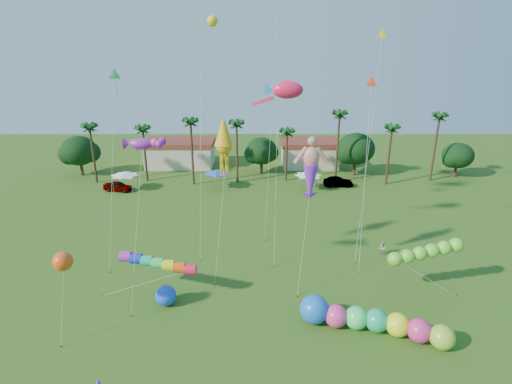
{
  "coord_description": "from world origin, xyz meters",
  "views": [
    {
      "loc": [
        -0.05,
        -22.07,
        20.44
      ],
      "look_at": [
        0.0,
        10.0,
        9.0
      ],
      "focal_mm": 28.0,
      "sensor_mm": 36.0,
      "label": 1
    }
  ],
  "objects_px": {
    "car_a": "(118,186)",
    "car_b": "(338,182)",
    "caterpillar_inflatable": "(368,320)",
    "blue_ball": "(166,295)",
    "spectator_b": "(383,248)"
  },
  "relations": [
    {
      "from": "caterpillar_inflatable",
      "to": "blue_ball",
      "type": "bearing_deg",
      "value": -174.33
    },
    {
      "from": "car_b",
      "to": "car_a",
      "type": "bearing_deg",
      "value": 93.95
    },
    {
      "from": "spectator_b",
      "to": "caterpillar_inflatable",
      "type": "distance_m",
      "value": 12.97
    },
    {
      "from": "blue_ball",
      "to": "car_a",
      "type": "bearing_deg",
      "value": 114.94
    },
    {
      "from": "car_b",
      "to": "spectator_b",
      "type": "bearing_deg",
      "value": -178.75
    },
    {
      "from": "car_a",
      "to": "car_b",
      "type": "height_order",
      "value": "car_a"
    },
    {
      "from": "car_a",
      "to": "caterpillar_inflatable",
      "type": "relative_size",
      "value": 0.39
    },
    {
      "from": "spectator_b",
      "to": "blue_ball",
      "type": "height_order",
      "value": "blue_ball"
    },
    {
      "from": "caterpillar_inflatable",
      "to": "blue_ball",
      "type": "distance_m",
      "value": 16.52
    },
    {
      "from": "car_b",
      "to": "caterpillar_inflatable",
      "type": "xyz_separation_m",
      "value": [
        -4.52,
        -34.51,
        0.23
      ]
    },
    {
      "from": "spectator_b",
      "to": "caterpillar_inflatable",
      "type": "xyz_separation_m",
      "value": [
        -4.78,
        -12.06,
        0.19
      ]
    },
    {
      "from": "car_a",
      "to": "blue_ball",
      "type": "distance_m",
      "value": 32.04
    },
    {
      "from": "car_a",
      "to": "car_b",
      "type": "xyz_separation_m",
      "value": [
        34.18,
        2.02,
        -0.0
      ]
    },
    {
      "from": "car_b",
      "to": "caterpillar_inflatable",
      "type": "relative_size",
      "value": 0.41
    },
    {
      "from": "caterpillar_inflatable",
      "to": "blue_ball",
      "type": "xyz_separation_m",
      "value": [
        -16.16,
        3.43,
        -0.1
      ]
    }
  ]
}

